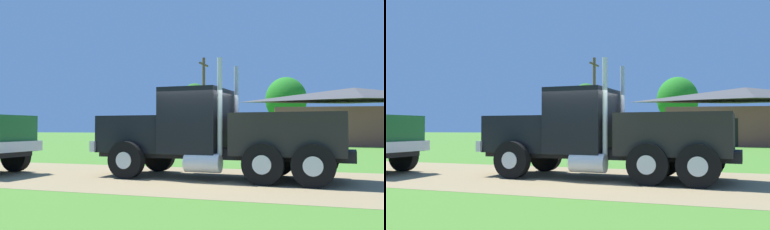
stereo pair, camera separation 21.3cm
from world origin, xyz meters
The scene contains 7 objects.
ground_plane centered at (0.00, 0.00, 0.00)m, with size 200.00×200.00×0.00m, color #487D2A.
dirt_track centered at (0.00, 0.00, 0.00)m, with size 120.00×6.43×0.01m, color #927D56.
truck_foreground_white centered at (0.46, 0.44, 1.27)m, with size 7.60×2.82×3.40m.
shed_building centered at (5.47, 25.77, 2.33)m, with size 14.31×7.24×4.83m.
utility_pole_near centered at (-7.08, 23.97, 4.10)m, with size 0.26×2.20×7.71m.
tree_left centered at (-12.34, 37.60, 5.10)m, with size 3.30×3.30×6.98m.
tree_mid centered at (-1.68, 41.72, 4.98)m, with size 5.11×5.11×7.81m.
Camera 2 is at (3.76, -11.39, 1.48)m, focal length 39.11 mm.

